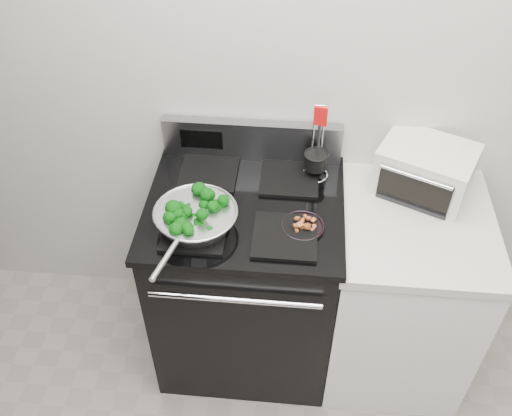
# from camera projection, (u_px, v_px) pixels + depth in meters

# --- Properties ---
(back_wall) EXTENTS (4.00, 0.02, 2.70)m
(back_wall) POSITION_uv_depth(u_px,v_px,m) (329.00, 75.00, 2.22)
(back_wall) COLOR #B4B1AB
(back_wall) RESTS_ON ground
(gas_range) EXTENTS (0.79, 0.69, 1.13)m
(gas_range) POSITION_uv_depth(u_px,v_px,m) (246.00, 278.00, 2.58)
(gas_range) COLOR black
(gas_range) RESTS_ON floor
(counter) EXTENTS (0.62, 0.68, 0.92)m
(counter) POSITION_uv_depth(u_px,v_px,m) (398.00, 294.00, 2.55)
(counter) COLOR white
(counter) RESTS_ON floor
(skillet) EXTENTS (0.32, 0.50, 0.07)m
(skillet) POSITION_uv_depth(u_px,v_px,m) (196.00, 217.00, 2.14)
(skillet) COLOR silver
(skillet) RESTS_ON gas_range
(broccoli_pile) EXTENTS (0.25, 0.25, 0.09)m
(broccoli_pile) POSITION_uv_depth(u_px,v_px,m) (196.00, 213.00, 2.12)
(broccoli_pile) COLOR black
(broccoli_pile) RESTS_ON skillet
(bacon_plate) EXTENTS (0.17, 0.17, 0.04)m
(bacon_plate) POSITION_uv_depth(u_px,v_px,m) (303.00, 224.00, 2.16)
(bacon_plate) COLOR black
(bacon_plate) RESTS_ON gas_range
(utensil_holder) EXTENTS (0.11, 0.11, 0.35)m
(utensil_holder) POSITION_uv_depth(u_px,v_px,m) (315.00, 164.00, 2.35)
(utensil_holder) COLOR silver
(utensil_holder) RESTS_ON gas_range
(toaster_oven) EXTENTS (0.44, 0.40, 0.21)m
(toaster_oven) POSITION_uv_depth(u_px,v_px,m) (425.00, 169.00, 2.31)
(toaster_oven) COLOR silver
(toaster_oven) RESTS_ON counter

